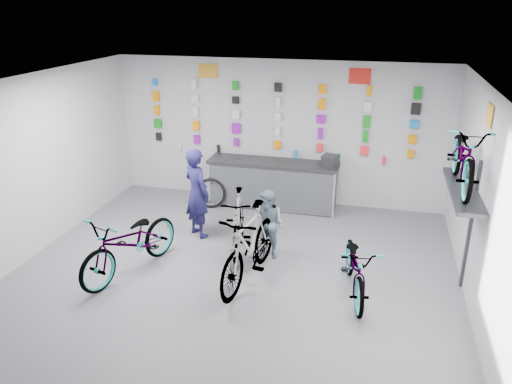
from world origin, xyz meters
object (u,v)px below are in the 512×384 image
(customer, at_px, (268,224))
(bike_left, at_px, (131,243))
(bike_service, at_px, (238,221))
(counter, at_px, (273,185))
(bike_right, at_px, (356,267))
(clerk, at_px, (197,193))
(bike_center, at_px, (249,245))

(customer, bearing_deg, bike_left, -130.51)
(bike_service, relative_size, customer, 1.42)
(counter, xyz_separation_m, bike_right, (1.90, -2.97, -0.04))
(clerk, height_order, customer, clerk)
(bike_right, bearing_deg, bike_service, 143.70)
(counter, distance_m, bike_right, 3.53)
(bike_left, distance_m, clerk, 1.68)
(counter, bearing_deg, customer, -79.59)
(counter, relative_size, bike_service, 1.59)
(bike_right, relative_size, customer, 1.44)
(bike_right, distance_m, customer, 1.72)
(bike_center, bearing_deg, bike_right, 9.48)
(counter, distance_m, bike_center, 3.01)
(bike_center, distance_m, bike_right, 1.62)
(clerk, bearing_deg, bike_center, 171.25)
(customer, bearing_deg, bike_center, -76.07)
(customer, bearing_deg, bike_right, -7.06)
(bike_center, bearing_deg, customer, 91.31)
(bike_service, bearing_deg, counter, 73.35)
(bike_left, bearing_deg, counter, 81.83)
(bike_service, bearing_deg, bike_center, -76.24)
(counter, distance_m, customer, 2.20)
(bike_service, xyz_separation_m, clerk, (-0.86, 0.31, 0.32))
(clerk, bearing_deg, bike_left, 106.98)
(bike_center, height_order, customer, bike_center)
(bike_service, distance_m, customer, 0.61)
(bike_center, xyz_separation_m, customer, (0.11, 0.83, -0.01))
(counter, xyz_separation_m, bike_service, (-0.18, -1.98, 0.02))
(clerk, distance_m, customer, 1.54)
(bike_right, xyz_separation_m, customer, (-1.51, 0.81, 0.15))
(counter, xyz_separation_m, bike_left, (-1.58, -3.23, 0.04))
(bike_left, xyz_separation_m, bike_service, (1.40, 1.25, -0.02))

